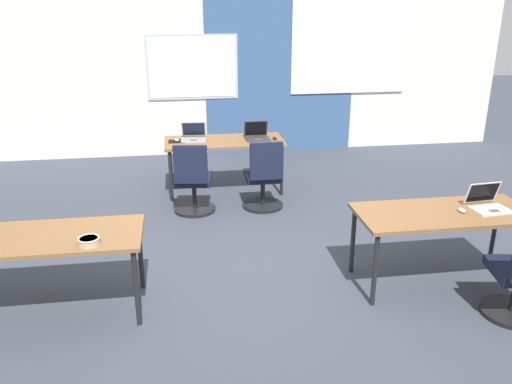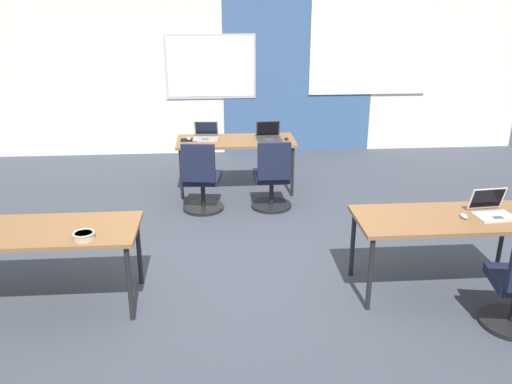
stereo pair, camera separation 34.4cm
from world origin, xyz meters
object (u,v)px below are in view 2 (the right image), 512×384
at_px(mouse_far_left, 189,139).
at_px(snack_bowl, 84,235).
at_px(chair_far_right, 272,181).
at_px(desk_far_center, 236,144).
at_px(laptop_far_left, 206,135).
at_px(chair_far_left, 202,183).
at_px(desk_near_right, 445,223).
at_px(mouse_near_right_end, 464,216).
at_px(laptop_near_right_end, 492,210).
at_px(mouse_far_right, 287,139).
at_px(laptop_far_right, 269,135).
at_px(desk_near_left, 43,236).

bearing_deg(mouse_far_left, snack_bowl, -103.14).
height_order(chair_far_right, snack_bowl, chair_far_right).
xyz_separation_m(desk_far_center, laptop_far_left, (-0.41, 0.10, 0.11)).
bearing_deg(chair_far_left, laptop_far_left, -85.46).
distance_m(desk_near_right, mouse_near_right_end, 0.17).
bearing_deg(laptop_near_right_end, mouse_far_right, 113.66).
height_order(mouse_near_right_end, laptop_far_left, laptop_far_left).
xyz_separation_m(laptop_near_right_end, laptop_far_right, (-1.72, 2.80, 0.00)).
distance_m(mouse_near_right_end, chair_far_right, 2.58).
distance_m(mouse_far_right, chair_far_right, 0.82).
xyz_separation_m(desk_near_right, mouse_far_right, (-1.07, 2.74, 0.08)).
relative_size(desk_far_center, mouse_near_right_end, 15.58).
bearing_deg(mouse_far_left, chair_far_left, -77.44).
bearing_deg(laptop_far_right, chair_far_left, -141.90).
bearing_deg(chair_far_right, mouse_far_right, -111.43).
relative_size(desk_far_center, laptop_far_left, 4.54).
xyz_separation_m(desk_far_center, laptop_far_right, (0.45, 0.01, 0.11)).
height_order(desk_near_left, chair_far_right, chair_far_right).
bearing_deg(desk_near_left, chair_far_right, 43.38).
distance_m(desk_far_center, chair_far_left, 0.93).
relative_size(mouse_near_right_end, chair_far_left, 0.11).
bearing_deg(snack_bowl, mouse_far_right, 55.51).
relative_size(laptop_near_right_end, laptop_far_left, 1.01).
bearing_deg(laptop_near_right_end, desk_far_center, 122.98).
bearing_deg(chair_far_right, laptop_far_right, -92.67).
bearing_deg(desk_near_right, desk_far_center, 122.01).
height_order(chair_far_right, mouse_far_left, chair_far_right).
xyz_separation_m(laptop_near_right_end, mouse_near_right_end, (-0.27, -0.04, -0.03)).
xyz_separation_m(desk_far_center, mouse_far_left, (-0.64, 0.03, 0.08)).
bearing_deg(mouse_far_right, laptop_far_right, 163.56).
distance_m(desk_near_left, mouse_near_right_end, 3.65).
height_order(laptop_far_right, chair_far_right, laptop_far_right).
relative_size(laptop_near_right_end, chair_far_right, 0.39).
height_order(mouse_far_right, chair_far_left, chair_far_left).
distance_m(desk_near_right, mouse_far_left, 3.71).
xyz_separation_m(mouse_near_right_end, chair_far_right, (-1.48, 2.08, -0.36)).
xyz_separation_m(mouse_far_left, snack_bowl, (-0.71, -3.05, 0.01)).
height_order(desk_near_left, laptop_far_left, laptop_far_left).
bearing_deg(mouse_near_right_end, desk_near_left, 179.50).
xyz_separation_m(mouse_near_right_end, snack_bowl, (-3.25, -0.19, 0.02)).
bearing_deg(laptop_far_left, desk_far_center, -9.51).
relative_size(laptop_near_right_end, laptop_far_right, 1.04).
bearing_deg(chair_far_right, mouse_near_right_end, 124.86).
relative_size(desk_near_right, mouse_near_right_end, 15.58).
distance_m(mouse_near_right_end, laptop_far_right, 3.19).
distance_m(laptop_near_right_end, chair_far_right, 2.72).
distance_m(chair_far_right, snack_bowl, 2.91).
relative_size(mouse_near_right_end, chair_far_right, 0.11).
height_order(desk_near_right, snack_bowl, snack_bowl).
relative_size(desk_near_right, laptop_near_right_end, 4.51).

